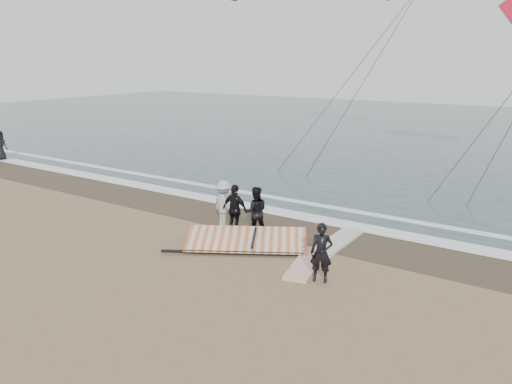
{
  "coord_description": "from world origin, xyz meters",
  "views": [
    {
      "loc": [
        7.78,
        -10.28,
        5.85
      ],
      "look_at": [
        -0.99,
        3.0,
        1.6
      ],
      "focal_mm": 35.0,
      "sensor_mm": 36.0,
      "label": 1
    }
  ],
  "objects_px": {
    "board_cream": "(337,242)",
    "man_main": "(321,253)",
    "board_white": "(306,263)",
    "sail_rig": "(247,241)"
  },
  "relations": [
    {
      "from": "board_cream",
      "to": "man_main",
      "type": "bearing_deg",
      "value": -74.23
    },
    {
      "from": "board_white",
      "to": "board_cream",
      "type": "distance_m",
      "value": 2.17
    },
    {
      "from": "man_main",
      "to": "board_cream",
      "type": "xyz_separation_m",
      "value": [
        -0.83,
        2.93,
        -0.77
      ]
    },
    {
      "from": "man_main",
      "to": "sail_rig",
      "type": "relative_size",
      "value": 0.41
    },
    {
      "from": "board_white",
      "to": "sail_rig",
      "type": "distance_m",
      "value": 2.32
    },
    {
      "from": "sail_rig",
      "to": "board_cream",
      "type": "bearing_deg",
      "value": 39.19
    },
    {
      "from": "board_cream",
      "to": "sail_rig",
      "type": "height_order",
      "value": "sail_rig"
    },
    {
      "from": "board_cream",
      "to": "board_white",
      "type": "bearing_deg",
      "value": -90.33
    },
    {
      "from": "board_white",
      "to": "board_cream",
      "type": "height_order",
      "value": "board_cream"
    },
    {
      "from": "man_main",
      "to": "board_cream",
      "type": "bearing_deg",
      "value": 87.72
    }
  ]
}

